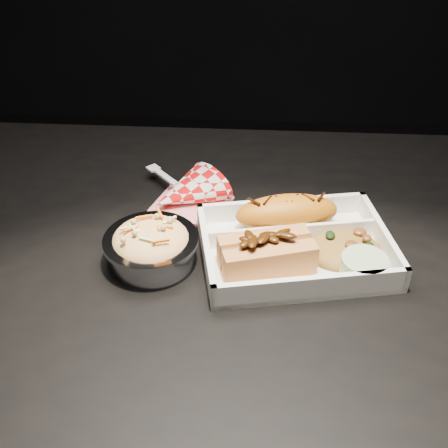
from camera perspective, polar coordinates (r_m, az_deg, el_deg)
The scene contains 8 objects.
dining_table at distance 0.82m, azimuth 5.20°, elevation -8.92°, with size 1.20×0.80×0.75m.
food_tray at distance 0.77m, azimuth 7.18°, elevation -2.62°, with size 0.28×0.23×0.04m.
fried_pastry at distance 0.80m, azimuth 6.39°, elevation 1.14°, with size 0.15×0.06×0.05m, color #BE6A13.
hotdog at distance 0.73m, azimuth 4.35°, elevation -2.82°, with size 0.13×0.09×0.06m.
fried_rice_mound at distance 0.77m, azimuth 12.14°, elevation -1.96°, with size 0.10×0.08×0.03m, color #A5722F.
cupcake_liner at distance 0.74m, azimuth 14.01°, elevation -4.32°, with size 0.06×0.06×0.03m, color #A5C091.
foil_coleslaw_cup at distance 0.75m, azimuth -7.41°, elevation -2.08°, with size 0.13×0.13×0.07m.
napkin_fork at distance 0.87m, azimuth -3.96°, elevation 3.13°, with size 0.15×0.15×0.10m.
Camera 1 is at (-0.04, -0.58, 1.24)m, focal length 45.00 mm.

